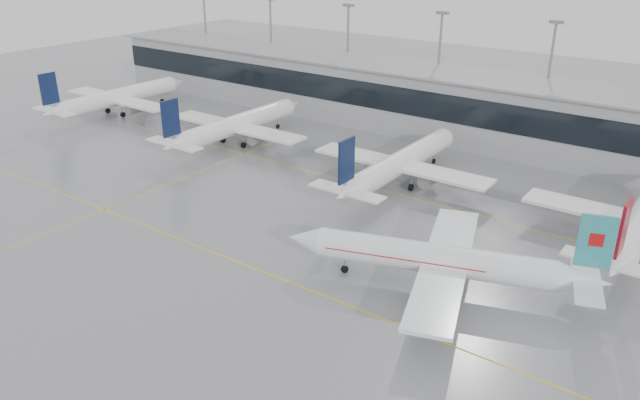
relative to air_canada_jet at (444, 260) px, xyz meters
The scene contains 12 objects.
ground 21.44m from the air_canada_jet, 154.35° to the right, with size 320.00×320.00×0.00m, color gray.
taxi_line_main 21.44m from the air_canada_jet, 154.35° to the right, with size 120.00×0.25×0.01m, color gold.
taxi_line_north 28.47m from the air_canada_jet, 132.44° to the left, with size 120.00×0.25×0.01m, color gold.
taxi_line_cross 49.54m from the air_canada_jet, behind, with size 0.25×60.00×0.01m, color gold.
terminal 56.23m from the air_canada_jet, 109.84° to the left, with size 180.00×15.00×12.00m, color #9C9CA0.
terminal_glass 49.30m from the air_canada_jet, 112.82° to the left, with size 180.00×0.20×5.00m, color black.
terminal_roof 56.84m from the air_canada_jet, 109.84° to the left, with size 182.00×16.00×0.40m, color gray.
light_masts 62.63m from the air_canada_jet, 107.95° to the left, with size 156.40×1.00×22.60m.
air_canada_jet is the anchor object (origin of this frame).
parked_jet_a 92.38m from the air_canada_jet, 164.60° to the left, with size 29.64×36.96×11.72m.
parked_jet_b 59.37m from the air_canada_jet, 155.59° to the left, with size 29.64×36.96×11.72m.
parked_jet_c 31.07m from the air_canada_jet, 127.85° to the left, with size 29.64×36.96×11.72m.
Camera 1 is at (43.60, -48.20, 37.56)m, focal length 35.00 mm.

